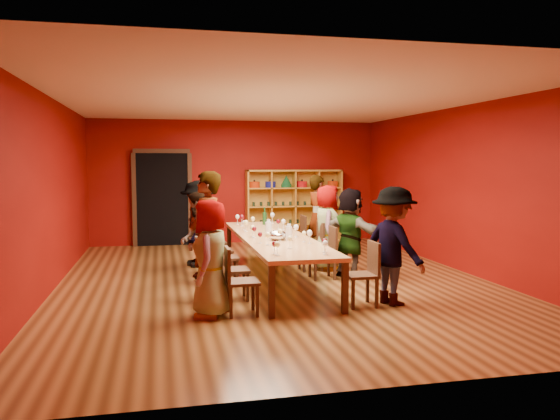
# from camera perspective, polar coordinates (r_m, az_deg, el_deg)

# --- Properties ---
(room_shell) EXTENTS (7.10, 9.10, 3.04)m
(room_shell) POSITION_cam_1_polar(r_m,az_deg,el_deg) (9.05, -0.60, 1.95)
(room_shell) COLOR #573317
(room_shell) RESTS_ON ground
(tasting_table) EXTENTS (1.10, 4.50, 0.75)m
(tasting_table) POSITION_cam_1_polar(r_m,az_deg,el_deg) (9.12, -0.60, -3.08)
(tasting_table) COLOR tan
(tasting_table) RESTS_ON ground
(doorway) EXTENTS (1.40, 0.17, 2.30)m
(doorway) POSITION_cam_1_polar(r_m,az_deg,el_deg) (13.30, -12.18, 1.19)
(doorway) COLOR black
(doorway) RESTS_ON ground
(shelving_unit) EXTENTS (2.40, 0.40, 1.80)m
(shelving_unit) POSITION_cam_1_polar(r_m,az_deg,el_deg) (13.59, 1.43, 0.79)
(shelving_unit) COLOR gold
(shelving_unit) RESTS_ON ground
(chair_person_left_0) EXTENTS (0.42, 0.42, 0.89)m
(chair_person_left_0) POSITION_cam_1_polar(r_m,az_deg,el_deg) (7.15, -4.62, -7.02)
(chair_person_left_0) COLOR #321C10
(chair_person_left_0) RESTS_ON ground
(person_left_0) EXTENTS (0.58, 0.82, 1.51)m
(person_left_0) POSITION_cam_1_polar(r_m,az_deg,el_deg) (7.06, -7.27, -5.03)
(person_left_0) COLOR #4C4C51
(person_left_0) RESTS_ON ground
(chair_person_left_1) EXTENTS (0.42, 0.42, 0.89)m
(chair_person_left_1) POSITION_cam_1_polar(r_m,az_deg,el_deg) (7.92, -5.41, -5.83)
(chair_person_left_1) COLOR #321C10
(chair_person_left_1) RESTS_ON ground
(person_left_1) EXTENTS (0.73, 0.82, 1.86)m
(person_left_1) POSITION_cam_1_polar(r_m,az_deg,el_deg) (7.82, -7.73, -2.77)
(person_left_1) COLOR pink
(person_left_1) RESTS_ON ground
(chair_person_left_2) EXTENTS (0.42, 0.42, 0.89)m
(chair_person_left_2) POSITION_cam_1_polar(r_m,az_deg,el_deg) (8.95, -6.24, -4.59)
(chair_person_left_2) COLOR #321C10
(chair_person_left_2) RESTS_ON ground
(person_left_2) EXTENTS (0.47, 0.77, 1.53)m
(person_left_2) POSITION_cam_1_polar(r_m,az_deg,el_deg) (8.88, -8.54, -2.94)
(person_left_2) COLOR silver
(person_left_2) RESTS_ON ground
(chair_person_left_3) EXTENTS (0.42, 0.42, 0.89)m
(chair_person_left_3) POSITION_cam_1_polar(r_m,az_deg,el_deg) (9.66, -6.70, -3.88)
(chair_person_left_3) COLOR #321C10
(chair_person_left_3) RESTS_ON ground
(person_left_3) EXTENTS (0.71, 1.16, 1.67)m
(person_left_3) POSITION_cam_1_polar(r_m,az_deg,el_deg) (9.59, -8.50, -1.91)
(person_left_3) COLOR #47474B
(person_left_3) RESTS_ON ground
(chair_person_left_4) EXTENTS (0.42, 0.42, 0.89)m
(chair_person_left_4) POSITION_cam_1_polar(r_m,az_deg,el_deg) (10.60, -7.22, -3.10)
(chair_person_left_4) COLOR #321C10
(chair_person_left_4) RESTS_ON ground
(person_left_4) EXTENTS (0.65, 1.02, 1.62)m
(person_left_4) POSITION_cam_1_polar(r_m,az_deg,el_deg) (10.54, -8.60, -1.44)
(person_left_4) COLOR pink
(person_left_4) RESTS_ON ground
(chair_person_right_0) EXTENTS (0.42, 0.42, 0.89)m
(chair_person_right_0) POSITION_cam_1_polar(r_m,az_deg,el_deg) (7.66, 8.99, -6.24)
(chair_person_right_0) COLOR #321C10
(chair_person_right_0) RESTS_ON ground
(person_right_0) EXTENTS (0.77, 1.15, 1.65)m
(person_right_0) POSITION_cam_1_polar(r_m,az_deg,el_deg) (7.76, 11.81, -3.68)
(person_right_0) COLOR #535358
(person_right_0) RESTS_ON ground
(chair_person_right_2) EXTENTS (0.42, 0.42, 0.89)m
(chair_person_right_2) POSITION_cam_1_polar(r_m,az_deg,el_deg) (9.36, 4.90, -4.15)
(chair_person_right_2) COLOR #321C10
(chair_person_right_2) RESTS_ON ground
(person_right_2) EXTENTS (0.95, 1.48, 1.55)m
(person_right_2) POSITION_cam_1_polar(r_m,az_deg,el_deg) (9.46, 7.40, -2.38)
(person_right_2) COLOR #5A7DBA
(person_right_2) RESTS_ON ground
(chair_person_right_3) EXTENTS (0.42, 0.42, 0.89)m
(chair_person_right_3) POSITION_cam_1_polar(r_m,az_deg,el_deg) (10.05, 3.66, -3.51)
(chair_person_right_3) COLOR #321C10
(chair_person_right_3) RESTS_ON ground
(person_right_3) EXTENTS (0.61, 0.85, 1.57)m
(person_right_3) POSITION_cam_1_polar(r_m,az_deg,el_deg) (10.08, 4.99, -1.85)
(person_right_3) COLOR tan
(person_right_3) RESTS_ON ground
(chair_person_right_4) EXTENTS (0.42, 0.42, 0.89)m
(chair_person_right_4) POSITION_cam_1_polar(r_m,az_deg,el_deg) (11.24, 1.91, -2.60)
(chair_person_right_4) COLOR #321C10
(chair_person_right_4) RESTS_ON ground
(person_right_4) EXTENTS (0.54, 0.68, 1.72)m
(person_right_4) POSITION_cam_1_polar(r_m,az_deg,el_deg) (11.31, 3.94, -0.70)
(person_right_4) COLOR pink
(person_right_4) RESTS_ON ground
(wine_glass_0) EXTENTS (0.07, 0.07, 0.18)m
(wine_glass_0) POSITION_cam_1_polar(r_m,az_deg,el_deg) (7.34, -0.58, -3.62)
(wine_glass_0) COLOR white
(wine_glass_0) RESTS_ON tasting_table
(wine_glass_1) EXTENTS (0.08, 0.08, 0.19)m
(wine_glass_1) POSITION_cam_1_polar(r_m,az_deg,el_deg) (7.32, 4.75, -3.58)
(wine_glass_1) COLOR white
(wine_glass_1) RESTS_ON tasting_table
(wine_glass_2) EXTENTS (0.08, 0.08, 0.19)m
(wine_glass_2) POSITION_cam_1_polar(r_m,az_deg,el_deg) (8.58, -0.00, -2.31)
(wine_glass_2) COLOR white
(wine_glass_2) RESTS_ON tasting_table
(wine_glass_3) EXTENTS (0.07, 0.07, 0.18)m
(wine_glass_3) POSITION_cam_1_polar(r_m,az_deg,el_deg) (7.82, 1.05, -3.07)
(wine_glass_3) COLOR white
(wine_glass_3) RESTS_ON tasting_table
(wine_glass_4) EXTENTS (0.07, 0.07, 0.18)m
(wine_glass_4) POSITION_cam_1_polar(r_m,az_deg,el_deg) (9.94, -3.77, -1.37)
(wine_glass_4) COLOR white
(wine_glass_4) RESTS_ON tasting_table
(wine_glass_5) EXTENTS (0.08, 0.08, 0.20)m
(wine_glass_5) POSITION_cam_1_polar(r_m,az_deg,el_deg) (7.22, -0.29, -3.68)
(wine_glass_5) COLOR white
(wine_glass_5) RESTS_ON tasting_table
(wine_glass_6) EXTENTS (0.08, 0.08, 0.19)m
(wine_glass_6) POSITION_cam_1_polar(r_m,az_deg,el_deg) (10.01, 0.36, -1.25)
(wine_glass_6) COLOR white
(wine_glass_6) RESTS_ON tasting_table
(wine_glass_7) EXTENTS (0.08, 0.08, 0.21)m
(wine_glass_7) POSITION_cam_1_polar(r_m,az_deg,el_deg) (9.74, -3.58, -1.38)
(wine_glass_7) COLOR white
(wine_glass_7) RESTS_ON tasting_table
(wine_glass_8) EXTENTS (0.08, 0.08, 0.20)m
(wine_glass_8) POSITION_cam_1_polar(r_m,az_deg,el_deg) (9.03, -2.89, -1.92)
(wine_glass_8) COLOR white
(wine_glass_8) RESTS_ON tasting_table
(wine_glass_9) EXTENTS (0.08, 0.08, 0.20)m
(wine_glass_9) POSITION_cam_1_polar(r_m,az_deg,el_deg) (10.43, -2.86, -0.99)
(wine_glass_9) COLOR white
(wine_glass_9) RESTS_ON tasting_table
(wine_glass_10) EXTENTS (0.08, 0.08, 0.20)m
(wine_glass_10) POSITION_cam_1_polar(r_m,az_deg,el_deg) (10.89, -4.47, -0.75)
(wine_glass_10) COLOR white
(wine_glass_10) RESTS_ON tasting_table
(wine_glass_11) EXTENTS (0.07, 0.07, 0.18)m
(wine_glass_11) POSITION_cam_1_polar(r_m,az_deg,el_deg) (8.32, -2.09, -2.62)
(wine_glass_11) COLOR white
(wine_glass_11) RESTS_ON tasting_table
(wine_glass_12) EXTENTS (0.07, 0.07, 0.18)m
(wine_glass_12) POSITION_cam_1_polar(r_m,az_deg,el_deg) (10.06, -0.18, -1.26)
(wine_glass_12) COLOR white
(wine_glass_12) RESTS_ON tasting_table
(wine_glass_13) EXTENTS (0.08, 0.08, 0.20)m
(wine_glass_13) POSITION_cam_1_polar(r_m,az_deg,el_deg) (8.13, -1.28, -2.69)
(wine_glass_13) COLOR white
(wine_glass_13) RESTS_ON tasting_table
(wine_glass_14) EXTENTS (0.08, 0.08, 0.21)m
(wine_glass_14) POSITION_cam_1_polar(r_m,az_deg,el_deg) (8.30, 3.11, -2.47)
(wine_glass_14) COLOR white
(wine_glass_14) RESTS_ON tasting_table
(wine_glass_15) EXTENTS (0.09, 0.09, 0.22)m
(wine_glass_15) POSITION_cam_1_polar(r_m,az_deg,el_deg) (10.63, -4.02, -0.80)
(wine_glass_15) COLOR white
(wine_glass_15) RESTS_ON tasting_table
(wine_glass_16) EXTENTS (0.07, 0.07, 0.19)m
(wine_glass_16) POSITION_cam_1_polar(r_m,az_deg,el_deg) (8.96, -2.71, -2.04)
(wine_glass_16) COLOR white
(wine_glass_16) RESTS_ON tasting_table
(wine_glass_17) EXTENTS (0.08, 0.08, 0.20)m
(wine_glass_17) POSITION_cam_1_polar(r_m,az_deg,el_deg) (7.49, 4.69, -3.37)
(wine_glass_17) COLOR white
(wine_glass_17) RESTS_ON tasting_table
(wine_glass_18) EXTENTS (0.09, 0.09, 0.22)m
(wine_glass_18) POSITION_cam_1_polar(r_m,az_deg,el_deg) (11.06, -0.80, -0.58)
(wine_glass_18) COLOR white
(wine_glass_18) RESTS_ON tasting_table
(wine_glass_19) EXTENTS (0.09, 0.09, 0.21)m
(wine_glass_19) POSITION_cam_1_polar(r_m,az_deg,el_deg) (9.00, 1.69, -1.88)
(wine_glass_19) COLOR white
(wine_glass_19) RESTS_ON tasting_table
(wine_glass_20) EXTENTS (0.07, 0.07, 0.18)m
(wine_glass_20) POSITION_cam_1_polar(r_m,az_deg,el_deg) (8.44, 2.53, -2.52)
(wine_glass_20) COLOR white
(wine_glass_20) RESTS_ON tasting_table
(spittoon_bowl) EXTENTS (0.31, 0.31, 0.17)m
(spittoon_bowl) POSITION_cam_1_polar(r_m,az_deg,el_deg) (8.69, -0.26, -2.66)
(spittoon_bowl) COLOR silver
(spittoon_bowl) RESTS_ON tasting_table
(carafe_a) EXTENTS (0.11, 0.11, 0.29)m
(carafe_a) POSITION_cam_1_polar(r_m,az_deg,el_deg) (9.06, -1.20, -1.99)
(carafe_a) COLOR white
(carafe_a) RESTS_ON tasting_table
(carafe_b) EXTENTS (0.13, 0.13, 0.27)m
(carafe_b) POSITION_cam_1_polar(r_m,az_deg,el_deg) (8.59, 0.95, -2.43)
(carafe_b) COLOR white
(carafe_b) RESTS_ON tasting_table
(wine_bottle) EXTENTS (0.11, 0.11, 0.35)m
(wine_bottle) POSITION_cam_1_polar(r_m,az_deg,el_deg) (10.81, -1.62, -0.84)
(wine_bottle) COLOR #153B18
(wine_bottle) RESTS_ON tasting_table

